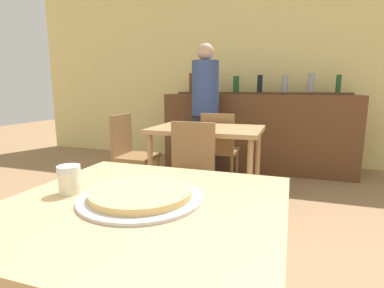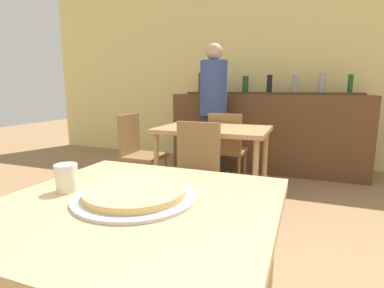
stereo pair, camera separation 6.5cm
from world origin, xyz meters
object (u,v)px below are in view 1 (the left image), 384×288
Objects in this scene: chair_far_side_left at (130,149)px; cheese_shaker at (69,179)px; pizza_tray at (141,195)px; chair_far_side_front at (189,168)px; person_standing at (205,107)px; chair_far_side_back at (219,145)px.

chair_far_side_left is 8.51× the size of cheese_shaker.
chair_far_side_left is 2.18m from cheese_shaker.
pizza_tray is 0.28m from cheese_shaker.
chair_far_side_left is at bearing 114.52° from cheese_shaker.
cheese_shaker reaches higher than pizza_tray.
chair_far_side_front is 1.52m from person_standing.
chair_far_side_back is at bearing -57.99° from chair_far_side_left.
pizza_tray is 2.89m from person_standing.
person_standing reaches higher than pizza_tray.
pizza_tray is 0.25× the size of person_standing.
cheese_shaker is (0.03, -1.42, 0.33)m from chair_far_side_front.
chair_far_side_back is 8.51× the size of cheese_shaker.
chair_far_side_left is 2.06× the size of pizza_tray.
chair_far_side_back is at bearing 90.79° from cheese_shaker.
chair_far_side_back is 2.50m from pizza_tray.
person_standing is at bearing 101.62° from pizza_tray.
chair_far_side_back is 1.01m from chair_far_side_left.
chair_far_side_left is 1.15m from person_standing.
chair_far_side_back is at bearing 90.00° from chair_far_side_front.
chair_far_side_front is 2.06× the size of pizza_tray.
chair_far_side_front is 1.01m from chair_far_side_left.
cheese_shaker is at bearing -88.61° from chair_far_side_front.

